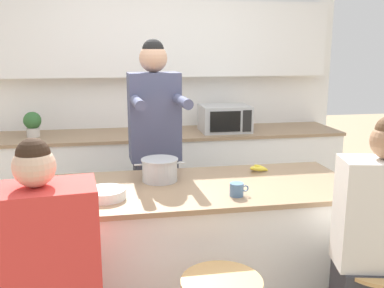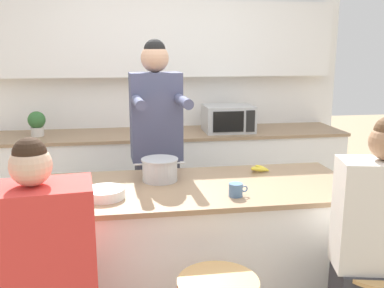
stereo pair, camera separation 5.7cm
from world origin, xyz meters
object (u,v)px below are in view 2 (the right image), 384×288
fruit_bowl (50,196)px  potted_plant (37,123)px  person_seated_near (376,268)px  cooking_pot (160,170)px  person_cooking (157,159)px  coffee_cup_near (236,190)px  banana_bunch (259,169)px  kitchen_island (194,250)px  microwave (228,118)px

fruit_bowl → potted_plant: bearing=102.5°
potted_plant → person_seated_near: bearing=-48.9°
person_seated_near → cooking_pot: bearing=152.5°
person_cooking → coffee_cup_near: size_ratio=15.84×
coffee_cup_near → banana_bunch: size_ratio=0.74×
banana_bunch → person_seated_near: bearing=-71.3°
cooking_pot → fruit_bowl: cooking_pot is taller
kitchen_island → banana_bunch: bearing=25.5°
cooking_pot → microwave: bearing=61.1°
potted_plant → coffee_cup_near: bearing=-52.2°
banana_bunch → microwave: bearing=85.4°
kitchen_island → person_seated_near: size_ratio=1.44×
kitchen_island → person_cooking: 0.79m
banana_bunch → person_cooking: bearing=150.7°
person_seated_near → cooking_pot: 1.37m
person_seated_near → fruit_bowl: (-1.67, 0.55, 0.28)m
kitchen_island → coffee_cup_near: (0.21, -0.23, 0.48)m
person_cooking → coffee_cup_near: 0.94m
fruit_bowl → coffee_cup_near: coffee_cup_near is taller
cooking_pot → banana_bunch: 0.71m
coffee_cup_near → banana_bunch: (0.29, 0.47, -0.02)m
fruit_bowl → potted_plant: 1.86m
cooking_pot → potted_plant: (-1.04, 1.50, 0.09)m
person_cooking → fruit_bowl: bearing=-133.3°
person_cooking → person_seated_near: size_ratio=1.27×
person_seated_near → potted_plant: person_seated_near is taller
person_cooking → fruit_bowl: (-0.66, -0.79, 0.01)m
cooking_pot → microwave: size_ratio=0.67×
cooking_pot → banana_bunch: cooking_pot is taller
person_seated_near → kitchen_island: bearing=151.3°
person_cooking → microwave: (0.79, 0.98, 0.14)m
kitchen_island → potted_plant: (-1.25, 1.64, 0.60)m
kitchen_island → microwave: microwave is taller
person_seated_near → cooking_pot: size_ratio=4.35×
kitchen_island → person_cooking: person_cooking is taller
person_seated_near → banana_bunch: size_ratio=9.24×
microwave → banana_bunch: bearing=-94.6°
fruit_bowl → potted_plant: potted_plant is taller
person_seated_near → fruit_bowl: bearing=174.3°
kitchen_island → microwave: (0.60, 1.60, 0.60)m
person_cooking → fruit_bowl: person_cooking is taller
person_seated_near → banana_bunch: bearing=121.4°
fruit_bowl → person_cooking: bearing=50.1°
person_cooking → potted_plant: size_ratio=7.56×
kitchen_island → banana_bunch: 0.72m
person_cooking → fruit_bowl: size_ratio=9.85×
fruit_bowl → potted_plant: size_ratio=0.77×
coffee_cup_near → potted_plant: (-1.46, 1.88, 0.12)m
cooking_pot → kitchen_island: bearing=-34.6°
person_cooking → kitchen_island: bearing=-76.5°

